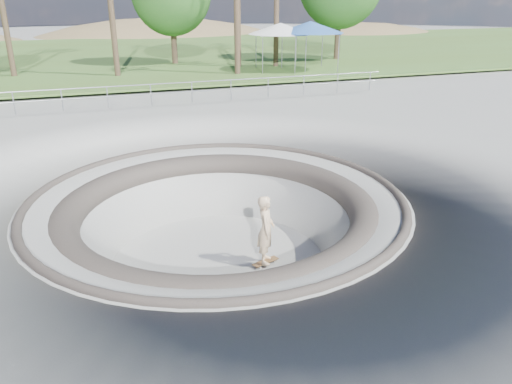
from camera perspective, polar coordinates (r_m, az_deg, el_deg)
ground at (r=13.60m, az=-4.50°, el=-0.67°), size 180.00×180.00×0.00m
skate_bowl at (r=14.40m, az=-4.29°, el=-7.42°), size 14.00×14.00×4.10m
grass_strip at (r=46.56m, az=-15.86°, el=14.82°), size 180.00×36.00×0.12m
distant_hills at (r=70.76m, az=-13.66°, el=11.19°), size 103.20×45.00×28.60m
safety_railing at (r=24.80m, az=-11.92°, el=10.85°), size 25.00×0.06×1.03m
skateboard at (r=14.14m, az=1.10°, el=-7.97°), size 0.84×0.49×0.08m
skater at (r=13.67m, az=1.13°, el=-4.32°), size 0.71×0.84×1.97m
canopy_white at (r=35.24m, az=2.81°, el=18.14°), size 6.02×6.02×3.10m
canopy_blue at (r=35.33m, az=6.23°, el=18.22°), size 6.33×6.33×3.21m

